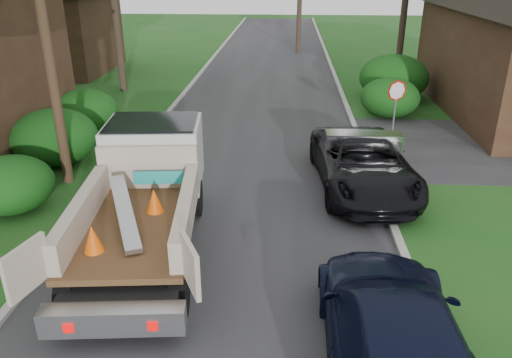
{
  "coord_description": "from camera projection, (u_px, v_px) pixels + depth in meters",
  "views": [
    {
      "loc": [
        1.29,
        -8.92,
        6.32
      ],
      "look_at": [
        0.53,
        2.81,
        1.2
      ],
      "focal_mm": 35.0,
      "sensor_mm": 36.0,
      "label": 1
    }
  ],
  "objects": [
    {
      "name": "black_pickup",
      "position": [
        363.0,
        163.0,
        14.93
      ],
      "size": [
        3.07,
        5.9,
        1.59
      ],
      "primitive_type": "imported",
      "rotation": [
        0.0,
        0.0,
        0.08
      ],
      "color": "black",
      "rests_on": "ground"
    },
    {
      "name": "curb_right",
      "position": [
        358.0,
        135.0,
        19.64
      ],
      "size": [
        0.2,
        90.0,
        0.12
      ],
      "primitive_type": "cube",
      "color": "#9E9E99",
      "rests_on": "ground"
    },
    {
      "name": "hedge_left_b",
      "position": [
        54.0,
        137.0,
        16.72
      ],
      "size": [
        2.86,
        2.86,
        1.87
      ],
      "primitive_type": "ellipsoid",
      "color": "#114610",
      "rests_on": "ground"
    },
    {
      "name": "utility_pole",
      "position": [
        41.0,
        8.0,
        13.57
      ],
      "size": [
        2.42,
        1.25,
        10.0
      ],
      "color": "#382619",
      "rests_on": "ground"
    },
    {
      "name": "stop_sign",
      "position": [
        396.0,
        99.0,
        17.98
      ],
      "size": [
        0.71,
        0.32,
        2.48
      ],
      "color": "slate",
      "rests_on": "ground"
    },
    {
      "name": "flatbed_truck",
      "position": [
        148.0,
        182.0,
        12.2
      ],
      "size": [
        3.45,
        6.97,
        2.55
      ],
      "rotation": [
        0.0,
        0.0,
        0.1
      ],
      "color": "black",
      "rests_on": "ground"
    },
    {
      "name": "house_left_far",
      "position": [
        47.0,
        21.0,
        30.47
      ],
      "size": [
        7.56,
        7.56,
        6.0
      ],
      "color": "#342015",
      "rests_on": "ground"
    },
    {
      "name": "ground",
      "position": [
        223.0,
        281.0,
        10.76
      ],
      "size": [
        120.0,
        120.0,
        0.0
      ],
      "primitive_type": "plane",
      "color": "#184F16",
      "rests_on": "ground"
    },
    {
      "name": "navy_suv",
      "position": [
        395.0,
        337.0,
        7.96
      ],
      "size": [
        2.32,
        5.62,
        1.63
      ],
      "primitive_type": "imported",
      "rotation": [
        0.0,
        0.0,
        3.13
      ],
      "color": "black",
      "rests_on": "ground"
    },
    {
      "name": "hedge_right_a",
      "position": [
        390.0,
        97.0,
        21.97
      ],
      "size": [
        2.6,
        2.6,
        1.7
      ],
      "primitive_type": "ellipsoid",
      "color": "#114610",
      "rests_on": "ground"
    },
    {
      "name": "hedge_left_c",
      "position": [
        85.0,
        111.0,
        19.97
      ],
      "size": [
        2.6,
        2.6,
        1.7
      ],
      "primitive_type": "ellipsoid",
      "color": "#114610",
      "rests_on": "ground"
    },
    {
      "name": "hedge_right_b",
      "position": [
        394.0,
        77.0,
        24.58
      ],
      "size": [
        3.38,
        3.38,
        2.21
      ],
      "primitive_type": "ellipsoid",
      "color": "#114610",
      "rests_on": "ground"
    },
    {
      "name": "curb_left",
      "position": [
        153.0,
        131.0,
        20.13
      ],
      "size": [
        0.2,
        90.0,
        0.12
      ],
      "primitive_type": "cube",
      "color": "#9E9E99",
      "rests_on": "ground"
    },
    {
      "name": "road",
      "position": [
        254.0,
        134.0,
        19.91
      ],
      "size": [
        8.0,
        90.0,
        0.02
      ],
      "primitive_type": "cube",
      "color": "#28282B",
      "rests_on": "ground"
    },
    {
      "name": "hedge_left_a",
      "position": [
        10.0,
        185.0,
        13.56
      ],
      "size": [
        2.34,
        2.34,
        1.53
      ],
      "primitive_type": "ellipsoid",
      "color": "#114610",
      "rests_on": "ground"
    }
  ]
}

